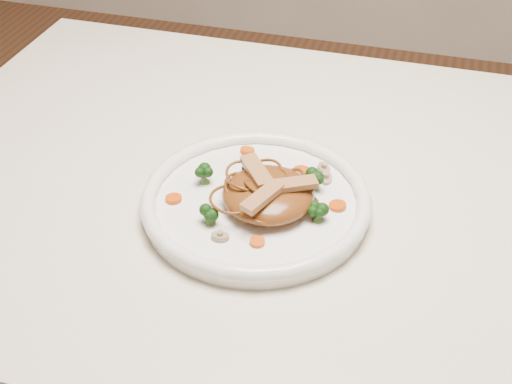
# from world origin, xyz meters

# --- Properties ---
(table) EXTENTS (1.20, 0.80, 0.75)m
(table) POSITION_xyz_m (0.00, 0.00, 0.65)
(table) COLOR silver
(table) RESTS_ON ground
(plate) EXTENTS (0.34, 0.34, 0.02)m
(plate) POSITION_xyz_m (-0.06, -0.07, 0.76)
(plate) COLOR white
(plate) RESTS_ON table
(noodle_mound) EXTENTS (0.16, 0.16, 0.04)m
(noodle_mound) POSITION_xyz_m (-0.04, -0.08, 0.78)
(noodle_mound) COLOR brown
(noodle_mound) RESTS_ON plate
(chicken_a) EXTENTS (0.06, 0.05, 0.01)m
(chicken_a) POSITION_xyz_m (-0.01, -0.07, 0.80)
(chicken_a) COLOR tan
(chicken_a) RESTS_ON noodle_mound
(chicken_b) EXTENTS (0.06, 0.06, 0.01)m
(chicken_b) POSITION_xyz_m (-0.06, -0.06, 0.81)
(chicken_b) COLOR tan
(chicken_b) RESTS_ON noodle_mound
(chicken_c) EXTENTS (0.04, 0.06, 0.01)m
(chicken_c) POSITION_xyz_m (-0.04, -0.11, 0.80)
(chicken_c) COLOR tan
(chicken_c) RESTS_ON noodle_mound
(broccoli_0) EXTENTS (0.03, 0.03, 0.03)m
(broccoli_0) POSITION_xyz_m (0.01, -0.02, 0.78)
(broccoli_0) COLOR #10390B
(broccoli_0) RESTS_ON plate
(broccoli_1) EXTENTS (0.04, 0.04, 0.03)m
(broccoli_1) POSITION_xyz_m (-0.14, -0.05, 0.78)
(broccoli_1) COLOR #10390B
(broccoli_1) RESTS_ON plate
(broccoli_2) EXTENTS (0.03, 0.03, 0.03)m
(broccoli_2) POSITION_xyz_m (-0.10, -0.13, 0.78)
(broccoli_2) COLOR #10390B
(broccoli_2) RESTS_ON plate
(broccoli_3) EXTENTS (0.03, 0.03, 0.03)m
(broccoli_3) POSITION_xyz_m (0.02, -0.09, 0.78)
(broccoli_3) COLOR #10390B
(broccoli_3) RESTS_ON plate
(carrot_0) EXTENTS (0.03, 0.03, 0.00)m
(carrot_0) POSITION_xyz_m (-0.02, 0.01, 0.77)
(carrot_0) COLOR #CE4307
(carrot_0) RESTS_ON plate
(carrot_1) EXTENTS (0.03, 0.03, 0.00)m
(carrot_1) POSITION_xyz_m (-0.16, -0.10, 0.77)
(carrot_1) COLOR #CE4307
(carrot_1) RESTS_ON plate
(carrot_2) EXTENTS (0.02, 0.02, 0.00)m
(carrot_2) POSITION_xyz_m (0.04, -0.06, 0.77)
(carrot_2) COLOR #CE4307
(carrot_2) RESTS_ON plate
(carrot_3) EXTENTS (0.03, 0.03, 0.00)m
(carrot_3) POSITION_xyz_m (-0.10, 0.03, 0.77)
(carrot_3) COLOR #CE4307
(carrot_3) RESTS_ON plate
(carrot_4) EXTENTS (0.02, 0.02, 0.00)m
(carrot_4) POSITION_xyz_m (-0.04, -0.15, 0.77)
(carrot_4) COLOR #CE4307
(carrot_4) RESTS_ON plate
(mushroom_0) EXTENTS (0.03, 0.03, 0.01)m
(mushroom_0) POSITION_xyz_m (-0.08, -0.15, 0.77)
(mushroom_0) COLOR gray
(mushroom_0) RESTS_ON plate
(mushroom_1) EXTENTS (0.02, 0.02, 0.01)m
(mushroom_1) POSITION_xyz_m (0.02, -0.00, 0.77)
(mushroom_1) COLOR gray
(mushroom_1) RESTS_ON plate
(mushroom_2) EXTENTS (0.03, 0.03, 0.01)m
(mushroom_2) POSITION_xyz_m (-0.15, -0.04, 0.77)
(mushroom_2) COLOR gray
(mushroom_2) RESTS_ON plate
(mushroom_3) EXTENTS (0.03, 0.03, 0.01)m
(mushroom_3) POSITION_xyz_m (0.01, 0.02, 0.77)
(mushroom_3) COLOR gray
(mushroom_3) RESTS_ON plate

